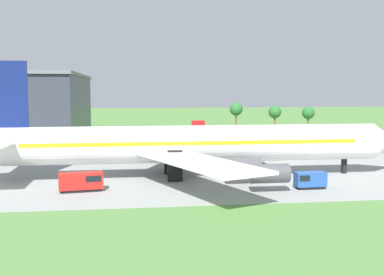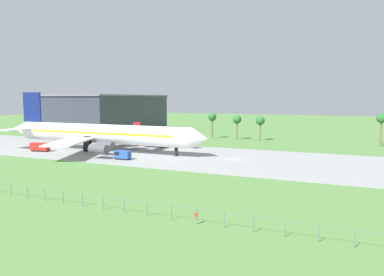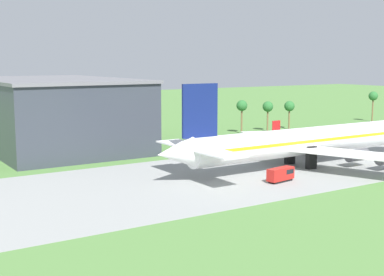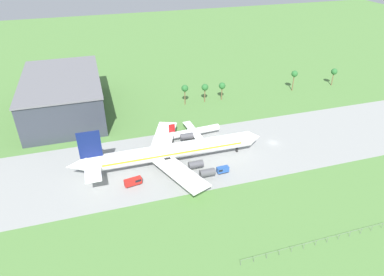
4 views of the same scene
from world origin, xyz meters
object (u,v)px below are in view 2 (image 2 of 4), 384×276
object	(u,v)px
baggage_tug	(40,147)
no_stopping_sign	(196,217)
terminal_building	(109,113)
regional_aircraft	(163,139)
jet_airliner	(99,134)
catering_van	(122,155)

from	to	relation	value
baggage_tug	no_stopping_sign	bearing A→B (deg)	-30.57
baggage_tug	terminal_building	world-z (taller)	terminal_building
regional_aircraft	jet_airliner	bearing A→B (deg)	-132.20
jet_airliner	baggage_tug	xyz separation A→B (m)	(-16.21, -9.42, -4.14)
catering_van	baggage_tug	bearing A→B (deg)	175.70
catering_van	no_stopping_sign	xyz separation A→B (m)	(41.23, -41.73, -0.32)
regional_aircraft	no_stopping_sign	bearing A→B (deg)	-58.18
jet_airliner	baggage_tug	bearing A→B (deg)	-149.85
baggage_tug	catering_van	world-z (taller)	baggage_tug
terminal_building	catering_van	bearing A→B (deg)	-50.92
regional_aircraft	no_stopping_sign	size ratio (longest dim) A/B	14.08
regional_aircraft	catering_van	size ratio (longest dim) A/B	5.05
regional_aircraft	terminal_building	distance (m)	69.67
jet_airliner	regional_aircraft	world-z (taller)	jet_airliner
catering_van	terminal_building	bearing A→B (deg)	129.08
regional_aircraft	baggage_tug	xyz separation A→B (m)	(-31.31, -26.07, -1.32)
regional_aircraft	terminal_building	xyz separation A→B (m)	(-55.05, 42.17, 6.71)
jet_airliner	regional_aircraft	bearing A→B (deg)	47.80
regional_aircraft	no_stopping_sign	distance (m)	82.79
jet_airliner	catering_van	world-z (taller)	jet_airliner
regional_aircraft	catering_van	xyz separation A→B (m)	(2.42, -28.60, -1.47)
catering_van	regional_aircraft	bearing A→B (deg)	94.83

